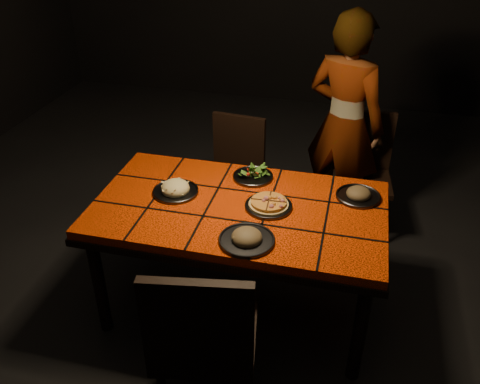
% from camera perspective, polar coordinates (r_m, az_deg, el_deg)
% --- Properties ---
extents(room_shell, '(6.04, 7.04, 3.08)m').
position_cam_1_polar(room_shell, '(2.47, -0.13, 13.23)').
color(room_shell, black).
rests_on(room_shell, ground).
extents(dining_table, '(1.62, 0.92, 0.75)m').
position_cam_1_polar(dining_table, '(2.84, -0.11, -2.81)').
color(dining_table, '#FD3F08').
rests_on(dining_table, ground).
extents(chair_near, '(0.52, 0.52, 1.00)m').
position_cam_1_polar(chair_near, '(2.31, -4.16, -16.13)').
color(chair_near, black).
rests_on(chair_near, ground).
extents(chair_far_left, '(0.43, 0.43, 0.86)m').
position_cam_1_polar(chair_far_left, '(3.68, -0.62, 2.74)').
color(chair_far_left, black).
rests_on(chair_far_left, ground).
extents(chair_far_right, '(0.44, 0.44, 0.89)m').
position_cam_1_polar(chair_far_right, '(3.78, 13.58, 2.84)').
color(chair_far_right, black).
rests_on(chair_far_right, ground).
extents(diner, '(0.69, 0.59, 1.61)m').
position_cam_1_polar(diner, '(3.68, 11.63, 7.39)').
color(diner, brown).
rests_on(diner, ground).
extents(plate_pizza, '(0.26, 0.26, 0.04)m').
position_cam_1_polar(plate_pizza, '(2.77, 3.23, -1.43)').
color(plate_pizza, '#3A3A3F').
rests_on(plate_pizza, dining_table).
extents(plate_pasta, '(0.26, 0.26, 0.09)m').
position_cam_1_polar(plate_pasta, '(2.92, -7.26, 0.30)').
color(plate_pasta, '#3A3A3F').
rests_on(plate_pasta, dining_table).
extents(plate_salad, '(0.24, 0.24, 0.07)m').
position_cam_1_polar(plate_salad, '(3.04, 1.47, 2.01)').
color(plate_salad, '#3A3A3F').
rests_on(plate_salad, dining_table).
extents(plate_mushroom_a, '(0.28, 0.28, 0.09)m').
position_cam_1_polar(plate_mushroom_a, '(2.52, 0.76, -5.14)').
color(plate_mushroom_a, '#3A3A3F').
rests_on(plate_mushroom_a, dining_table).
extents(plate_mushroom_b, '(0.25, 0.25, 0.08)m').
position_cam_1_polar(plate_mushroom_b, '(2.93, 13.16, -0.24)').
color(plate_mushroom_b, '#3A3A3F').
rests_on(plate_mushroom_b, dining_table).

